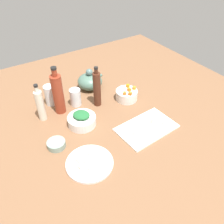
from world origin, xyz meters
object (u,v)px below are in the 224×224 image
object	(u,v)px
plate_tofu	(90,163)
bottle_0	(96,89)
drinking_glass_1	(75,97)
cutting_board	(146,128)
bottle_2	(40,105)
bowl_small_side	(56,144)
bottle_1	(58,94)
teapot	(90,81)
bowl_greens	(82,121)
drinking_glass_0	(50,95)
bowl_carrots	(127,95)

from	to	relation	value
plate_tofu	bottle_0	xyz separation A→B (cm)	(25.75, 38.08, 10.76)
plate_tofu	drinking_glass_1	world-z (taller)	drinking_glass_1
cutting_board	bottle_2	xyz separation A→B (cm)	(-44.42, 38.55, 9.26)
bowl_small_side	bottle_1	size ratio (longest dim) A/B	0.31
bottle_0	teapot	bearing A→B (deg)	73.66
cutting_board	bottle_2	size ratio (longest dim) A/B	1.38
cutting_board	bowl_small_side	bearing A→B (deg)	163.00
bowl_greens	bottle_1	distance (cm)	20.70
bowl_small_side	cutting_board	bearing A→B (deg)	-17.00
bottle_1	drinking_glass_0	bearing A→B (deg)	99.43
bowl_greens	drinking_glass_0	distance (cm)	28.57
bowl_small_side	bottle_2	size ratio (longest dim) A/B	0.40
bowl_carrots	drinking_glass_1	distance (cm)	31.98
bowl_small_side	teapot	size ratio (longest dim) A/B	0.52
bowl_carrots	bowl_greens	bearing A→B (deg)	-169.72
bowl_small_side	drinking_glass_1	size ratio (longest dim) A/B	0.86
plate_tofu	teapot	world-z (taller)	teapot
bowl_greens	bowl_small_side	bearing A→B (deg)	-156.50
bowl_greens	bottle_2	size ratio (longest dim) A/B	0.68
bowl_carrots	drinking_glass_0	distance (cm)	46.96
bottle_0	bottle_2	world-z (taller)	bottle_0
drinking_glass_0	bottle_1	bearing A→B (deg)	-80.57
drinking_glass_0	plate_tofu	bearing A→B (deg)	-92.82
cutting_board	bowl_carrots	bearing A→B (deg)	76.46
plate_tofu	bowl_carrots	xyz separation A→B (cm)	(44.47, 33.00, 2.55)
teapot	bottle_0	xyz separation A→B (cm)	(-5.47, -18.66, 5.98)
plate_tofu	bowl_greens	xyz separation A→B (cm)	(9.75, 26.70, 2.04)
bottle_0	drinking_glass_1	world-z (taller)	bottle_0
plate_tofu	teapot	xyz separation A→B (cm)	(31.22, 56.75, 4.78)
cutting_board	drinking_glass_1	xyz separation A→B (cm)	(-22.67, 40.54, 4.87)
bowl_greens	bottle_1	world-z (taller)	bottle_1
cutting_board	bottle_2	world-z (taller)	bottle_2
bowl_small_side	bottle_0	bearing A→B (deg)	29.40
cutting_board	bottle_1	xyz separation A→B (cm)	(-33.27, 39.45, 12.14)
bowl_carrots	bottle_0	world-z (taller)	bottle_0
drinking_glass_0	bowl_carrots	bearing A→B (deg)	-26.81
cutting_board	bowl_greens	bearing A→B (deg)	141.53
bowl_greens	bottle_2	distance (cm)	24.36
bowl_carrots	bottle_2	bearing A→B (deg)	168.86
drinking_glass_1	drinking_glass_0	bearing A→B (deg)	143.65
plate_tofu	bottle_0	distance (cm)	47.21
drinking_glass_1	bottle_2	bearing A→B (deg)	-174.77
bottle_0	drinking_glass_0	world-z (taller)	bottle_0
plate_tofu	bottle_2	size ratio (longest dim) A/B	0.97
cutting_board	bottle_0	distance (cm)	37.20
bottle_0	bowl_greens	bearing A→B (deg)	-144.57
bottle_2	drinking_glass_1	size ratio (longest dim) A/B	2.13
teapot	bottle_2	bearing A→B (deg)	-160.25
bottle_2	drinking_glass_0	bearing A→B (deg)	49.38
bowl_carrots	teapot	distance (cm)	27.29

